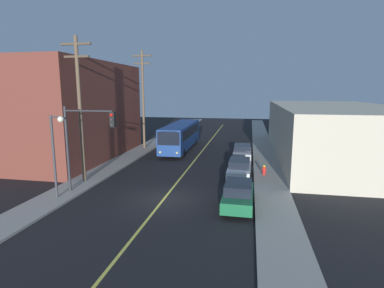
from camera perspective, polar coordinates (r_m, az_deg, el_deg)
ground_plane at (r=20.91m, az=-5.26°, el=-10.20°), size 120.00×120.00×0.00m
sidewalk_left at (r=32.33m, az=-12.77°, el=-2.96°), size 2.50×90.00×0.15m
sidewalk_right at (r=29.76m, az=13.86°, el=-4.13°), size 2.50×90.00×0.15m
lane_stripe_center at (r=35.03m, az=1.51°, el=-1.82°), size 0.16×60.00×0.01m
building_left_brick at (r=34.91m, az=-22.32°, el=5.71°), size 10.00×16.69×10.05m
building_right_warehouse at (r=36.51m, az=24.97°, el=2.17°), size 12.00×26.78×5.61m
city_bus at (r=36.92m, az=-2.11°, el=1.65°), size 2.67×12.18×3.20m
parked_car_green at (r=19.32m, az=8.67°, el=-9.36°), size 1.88×4.43×1.62m
parked_car_white at (r=25.46m, az=8.88°, el=-4.58°), size 1.92×4.45×1.62m
parked_car_silver at (r=32.18m, az=9.40°, el=-1.50°), size 1.85×4.42×1.62m
utility_pole_near at (r=24.76m, az=-20.34°, el=7.03°), size 2.40×0.28×11.03m
utility_pole_mid at (r=37.85m, az=-9.17°, el=8.90°), size 2.40×0.28×11.70m
traffic_signal_left_corner at (r=21.95m, az=-19.16°, el=1.85°), size 3.75×0.48×6.00m
street_lamp_left at (r=21.63m, az=-24.17°, el=-0.10°), size 0.98×0.40×5.50m
fire_hydrant at (r=26.54m, az=13.38°, el=-4.71°), size 0.44×0.26×0.84m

